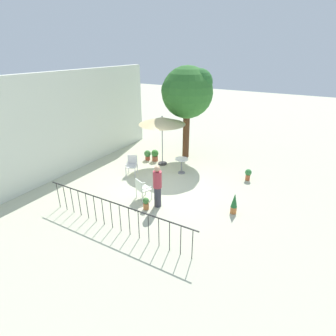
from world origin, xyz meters
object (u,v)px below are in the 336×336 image
potted_plant_0 (234,203)px  potted_plant_3 (248,174)px  patio_chair_0 (142,188)px  potted_plant_1 (148,155)px  potted_plant_4 (146,203)px  patio_umbrella_0 (162,121)px  cafe_table_0 (182,163)px  patio_chair_1 (132,164)px  standing_person (157,186)px  potted_plant_2 (155,155)px  shade_tree (187,92)px

potted_plant_0 → potted_plant_3: potted_plant_0 is taller
patio_chair_0 → potted_plant_1: patio_chair_0 is taller
potted_plant_4 → patio_umbrella_0: bearing=22.8°
cafe_table_0 → patio_chair_1: (-1.27, 1.94, 0.02)m
potted_plant_3 → standing_person: bearing=148.7°
cafe_table_0 → potted_plant_1: (0.56, 2.31, -0.20)m
patio_chair_0 → potted_plant_2: 3.92m
shade_tree → potted_plant_2: size_ratio=7.73×
cafe_table_0 → potted_plant_4: (-3.45, -0.32, -0.24)m
standing_person → potted_plant_3: bearing=-31.3°
potted_plant_0 → potted_plant_2: (2.74, 5.08, -0.07)m
potted_plant_0 → standing_person: standing_person is taller
patio_chair_0 → potted_plant_2: patio_chair_0 is taller
potted_plant_0 → potted_plant_2: bearing=61.6°
patio_umbrella_0 → cafe_table_0: bearing=-108.9°
shade_tree → potted_plant_3: size_ratio=9.01×
potted_plant_0 → patio_umbrella_0: bearing=60.5°
potted_plant_2 → potted_plant_3: potted_plant_2 is taller
patio_umbrella_0 → standing_person: 4.22m
patio_chair_1 → patio_umbrella_0: bearing=-19.6°
patio_umbrella_0 → potted_plant_2: 2.01m
shade_tree → potted_plant_0: (-4.16, -4.00, -3.01)m
cafe_table_0 → potted_plant_1: size_ratio=1.37×
potted_plant_1 → standing_person: standing_person is taller
potted_plant_0 → potted_plant_1: bearing=64.2°
potted_plant_2 → standing_person: (-3.69, -2.47, 0.51)m
shade_tree → cafe_table_0: size_ratio=6.49×
shade_tree → patio_chair_0: (-4.97, -0.59, -2.92)m
cafe_table_0 → potted_plant_2: size_ratio=1.19×
patio_chair_0 → potted_plant_2: (3.55, 1.66, -0.16)m
potted_plant_1 → potted_plant_2: (0.09, -0.41, 0.03)m
potted_plant_0 → potted_plant_4: potted_plant_0 is taller
cafe_table_0 → potted_plant_2: bearing=71.2°
potted_plant_3 → patio_chair_0: bearing=139.7°
shade_tree → patio_chair_0: shade_tree is taller
potted_plant_3 → patio_umbrella_0: bearing=94.8°
patio_chair_0 → potted_plant_2: size_ratio=1.38×
cafe_table_0 → potted_plant_4: 3.47m
cafe_table_0 → standing_person: 3.12m
cafe_table_0 → standing_person: (-3.05, -0.57, 0.35)m
patio_chair_1 → potted_plant_1: patio_chair_1 is taller
patio_umbrella_0 → shade_tree: bearing=-17.3°
potted_plant_2 → potted_plant_3: size_ratio=1.17×
patio_umbrella_0 → potted_plant_1: 2.19m
potted_plant_2 → potted_plant_3: (0.17, -4.82, -0.03)m
cafe_table_0 → patio_chair_0: patio_chair_0 is taller
patio_chair_0 → potted_plant_3: size_ratio=1.61×
patio_chair_0 → standing_person: bearing=-100.1°
patio_chair_0 → potted_plant_0: size_ratio=1.05×
cafe_table_0 → potted_plant_4: bearing=-174.7°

